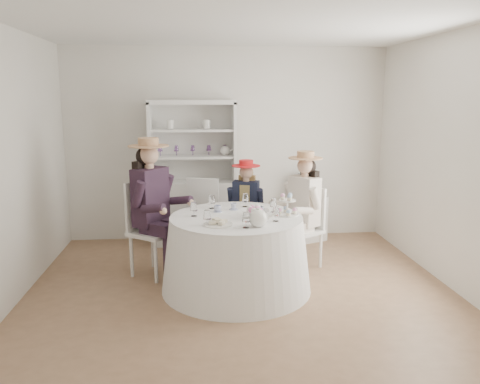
{
  "coord_description": "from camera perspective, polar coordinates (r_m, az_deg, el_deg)",
  "views": [
    {
      "loc": [
        -0.45,
        -4.62,
        2.02
      ],
      "look_at": [
        0.0,
        0.1,
        1.05
      ],
      "focal_mm": 35.0,
      "sensor_mm": 36.0,
      "label": 1
    }
  ],
  "objects": [
    {
      "name": "ground",
      "position": [
        5.06,
        0.11,
        -11.95
      ],
      "size": [
        4.5,
        4.5,
        0.0
      ],
      "primitive_type": "plane",
      "color": "brown",
      "rests_on": "ground"
    },
    {
      "name": "ceiling",
      "position": [
        4.69,
        0.12,
        19.89
      ],
      "size": [
        4.5,
        4.5,
        0.0
      ],
      "primitive_type": "plane",
      "rotation": [
        3.14,
        0.0,
        0.0
      ],
      "color": "white",
      "rests_on": "wall_back"
    },
    {
      "name": "wall_back",
      "position": [
        6.67,
        -1.55,
        5.79
      ],
      "size": [
        4.5,
        0.0,
        4.5
      ],
      "primitive_type": "plane",
      "rotation": [
        1.57,
        0.0,
        0.0
      ],
      "color": "silver",
      "rests_on": "ground"
    },
    {
      "name": "wall_front",
      "position": [
        2.74,
        4.15,
        -2.62
      ],
      "size": [
        4.5,
        0.0,
        4.5
      ],
      "primitive_type": "plane",
      "rotation": [
        -1.57,
        0.0,
        0.0
      ],
      "color": "silver",
      "rests_on": "ground"
    },
    {
      "name": "wall_left",
      "position": [
        5.01,
        -26.49,
        2.65
      ],
      "size": [
        0.0,
        4.5,
        4.5
      ],
      "primitive_type": "plane",
      "rotation": [
        1.57,
        0.0,
        1.57
      ],
      "color": "silver",
      "rests_on": "ground"
    },
    {
      "name": "wall_right",
      "position": [
        5.39,
        24.69,
        3.36
      ],
      "size": [
        0.0,
        4.5,
        4.5
      ],
      "primitive_type": "plane",
      "rotation": [
        1.57,
        0.0,
        -1.57
      ],
      "color": "silver",
      "rests_on": "ground"
    },
    {
      "name": "tea_table",
      "position": [
        4.99,
        -0.46,
        -7.43
      ],
      "size": [
        1.59,
        1.59,
        0.8
      ],
      "rotation": [
        0.0,
        0.0,
        0.23
      ],
      "color": "white",
      "rests_on": "ground"
    },
    {
      "name": "hutch",
      "position": [
        6.52,
        -5.66,
        -0.16
      ],
      "size": [
        1.29,
        0.74,
        1.98
      ],
      "rotation": [
        0.0,
        0.0,
        -0.28
      ],
      "color": "silver",
      "rests_on": "ground"
    },
    {
      "name": "side_table",
      "position": [
        6.78,
        8.22,
        -3.07
      ],
      "size": [
        0.54,
        0.54,
        0.64
      ],
      "primitive_type": "cube",
      "rotation": [
        0.0,
        0.0,
        0.4
      ],
      "color": "silver",
      "rests_on": "ground"
    },
    {
      "name": "hatbox",
      "position": [
        6.68,
        8.34,
        0.89
      ],
      "size": [
        0.38,
        0.38,
        0.31
      ],
      "primitive_type": "cylinder",
      "rotation": [
        0.0,
        0.0,
        0.26
      ],
      "color": "black",
      "rests_on": "side_table"
    },
    {
      "name": "guest_left",
      "position": [
        5.32,
        -10.63,
        -0.9
      ],
      "size": [
        0.68,
        0.65,
        1.58
      ],
      "rotation": [
        0.0,
        0.0,
        0.94
      ],
      "color": "silver",
      "rests_on": "ground"
    },
    {
      "name": "guest_mid",
      "position": [
        5.88,
        0.7,
        -1.34
      ],
      "size": [
        0.47,
        0.51,
        1.25
      ],
      "rotation": [
        0.0,
        0.0,
        -0.3
      ],
      "color": "silver",
      "rests_on": "ground"
    },
    {
      "name": "guest_right",
      "position": [
        5.56,
        7.66,
        -1.33
      ],
      "size": [
        0.6,
        0.55,
        1.4
      ],
      "rotation": [
        0.0,
        0.0,
        -1.02
      ],
      "color": "silver",
      "rests_on": "ground"
    },
    {
      "name": "spare_chair",
      "position": [
        5.96,
        -4.28,
        -2.69
      ],
      "size": [
        0.53,
        0.53,
        1.04
      ],
      "rotation": [
        0.0,
        0.0,
        2.87
      ],
      "color": "silver",
      "rests_on": "ground"
    },
    {
      "name": "teacup_a",
      "position": [
        5.05,
        -2.74,
        -2.1
      ],
      "size": [
        0.09,
        0.09,
        0.06
      ],
      "primitive_type": "imported",
      "rotation": [
        0.0,
        0.0,
        0.15
      ],
      "color": "white",
      "rests_on": "tea_table"
    },
    {
      "name": "teacup_b",
      "position": [
        5.15,
        -0.78,
        -1.83
      ],
      "size": [
        0.08,
        0.08,
        0.07
      ],
      "primitive_type": "imported",
      "rotation": [
        0.0,
        0.0,
        0.2
      ],
      "color": "white",
      "rests_on": "tea_table"
    },
    {
      "name": "teacup_c",
      "position": [
        4.96,
        2.43,
        -2.3
      ],
      "size": [
        0.1,
        0.1,
        0.07
      ],
      "primitive_type": "imported",
      "rotation": [
        0.0,
        0.0,
        0.05
      ],
      "color": "white",
      "rests_on": "tea_table"
    },
    {
      "name": "flower_bowl",
      "position": [
        4.86,
        2.21,
        -2.68
      ],
      "size": [
        0.27,
        0.27,
        0.06
      ],
      "primitive_type": "imported",
      "rotation": [
        0.0,
        0.0,
        -0.13
      ],
      "color": "white",
      "rests_on": "tea_table"
    },
    {
      "name": "flower_arrangement",
      "position": [
        4.77,
        1.85,
        -2.32
      ],
      "size": [
        0.16,
        0.17,
        0.06
      ],
      "rotation": [
        0.0,
        0.0,
        -0.04
      ],
      "color": "pink",
      "rests_on": "tea_table"
    },
    {
      "name": "table_teapot",
      "position": [
        4.49,
        2.25,
        -3.21
      ],
      "size": [
        0.25,
        0.18,
        0.19
      ],
      "rotation": [
        0.0,
        0.0,
        -0.3
      ],
      "color": "white",
      "rests_on": "tea_table"
    },
    {
      "name": "sandwich_plate",
      "position": [
        4.55,
        -2.68,
        -3.85
      ],
      "size": [
        0.28,
        0.28,
        0.06
      ],
      "rotation": [
        0.0,
        0.0,
        0.01
      ],
      "color": "white",
      "rests_on": "tea_table"
    },
    {
      "name": "cupcake_stand",
      "position": [
        4.93,
        5.76,
        -1.89
      ],
      "size": [
        0.24,
        0.24,
        0.22
      ],
      "rotation": [
        0.0,
        0.0,
        0.32
      ],
      "color": "white",
      "rests_on": "tea_table"
    },
    {
      "name": "stemware_set",
      "position": [
        4.86,
        -0.47,
        -2.12
      ],
      "size": [
        0.94,
        0.94,
        0.15
      ],
      "color": "white",
      "rests_on": "tea_table"
    }
  ]
}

